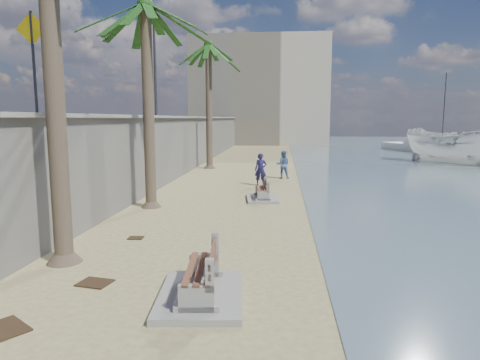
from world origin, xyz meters
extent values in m
plane|color=tan|center=(0.00, 0.00, 0.00)|extent=(140.00, 140.00, 0.00)
cube|color=gray|center=(-5.20, 20.00, 1.75)|extent=(0.45, 70.00, 3.50)
cube|color=gray|center=(-5.20, 20.00, 3.55)|extent=(0.80, 70.00, 0.12)
cube|color=#B7AA93|center=(-2.00, 52.00, 7.00)|extent=(18.00, 12.00, 14.00)
cube|color=gray|center=(-0.51, -0.84, 0.06)|extent=(1.82, 2.49, 0.13)
cube|color=gray|center=(0.22, 9.42, 0.05)|extent=(1.51, 2.03, 0.10)
cylinder|color=brown|center=(-4.19, 0.91, 4.27)|extent=(0.44, 0.44, 8.54)
cylinder|color=brown|center=(-4.05, 7.44, 3.81)|extent=(0.42, 0.42, 7.61)
cylinder|color=brown|center=(-3.97, 20.74, 4.19)|extent=(0.44, 0.44, 8.39)
cylinder|color=#2D2D33|center=(-5.00, 1.50, 4.81)|extent=(0.07, 0.07, 2.40)
cube|color=yellow|center=(-5.00, 1.50, 5.60)|extent=(0.78, 0.03, 0.78)
cylinder|color=#2D2D33|center=(-5.10, 12.00, 6.11)|extent=(0.12, 0.12, 5.00)
cylinder|color=#2D2D33|center=(-5.10, 12.00, 8.61)|extent=(0.28, 0.28, 0.25)
imported|color=#18163D|center=(-0.04, 13.32, 0.96)|extent=(0.70, 0.48, 1.93)
imported|color=#496497|center=(1.12, 16.15, 0.90)|extent=(0.87, 0.68, 1.79)
imported|color=silver|center=(14.59, 25.71, 1.52)|extent=(4.67, 4.67, 3.83)
cube|color=silver|center=(21.75, 49.17, 0.25)|extent=(6.38, 4.09, 0.70)
cylinder|color=#2D2D33|center=(21.75, 49.17, 4.86)|extent=(0.12, 0.12, 8.72)
cube|color=#382616|center=(-3.53, -2.40, 0.01)|extent=(1.01, 0.98, 0.03)
cube|color=#382616|center=(-2.89, -0.32, 0.01)|extent=(0.75, 0.65, 0.03)
cube|color=#382616|center=(-3.18, 3.11, 0.01)|extent=(0.45, 0.37, 0.03)
camera|label=1|loc=(1.01, -8.63, 3.47)|focal=32.00mm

